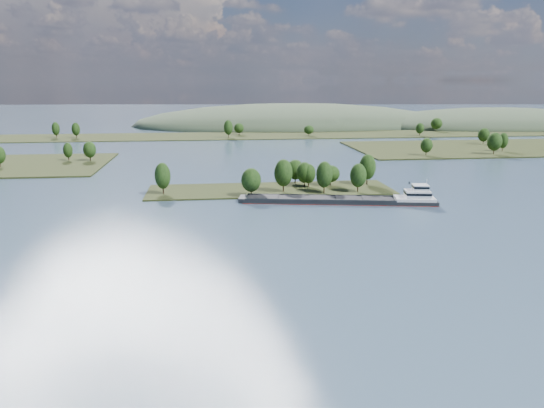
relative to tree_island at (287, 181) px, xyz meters
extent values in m
plane|color=#334458|center=(-6.91, -59.00, -4.08)|extent=(1800.00, 1800.00, 0.00)
cube|color=black|center=(-6.91, 1.00, -4.08)|extent=(100.00, 30.00, 1.20)
cylinder|color=black|center=(13.48, -8.60, -1.42)|extent=(0.50, 0.50, 4.13)
ellipsoid|color=black|center=(13.48, -8.60, 3.83)|extent=(6.61, 6.61, 10.61)
cylinder|color=black|center=(5.17, 12.08, -1.78)|extent=(0.50, 0.50, 3.41)
ellipsoid|color=black|center=(5.17, 12.08, 2.56)|extent=(7.39, 7.39, 8.77)
cylinder|color=black|center=(-2.31, -4.46, -1.34)|extent=(0.50, 0.50, 4.29)
ellipsoid|color=black|center=(-2.31, -4.46, 4.12)|extent=(7.47, 7.47, 11.03)
cylinder|color=black|center=(7.82, 4.23, -1.77)|extent=(0.50, 0.50, 3.43)
ellipsoid|color=black|center=(7.82, 4.23, 2.60)|extent=(6.78, 6.78, 8.82)
cylinder|color=black|center=(-15.88, -11.97, -1.68)|extent=(0.50, 0.50, 3.60)
ellipsoid|color=black|center=(-15.88, -11.97, 2.89)|extent=(7.68, 7.68, 9.25)
cylinder|color=black|center=(-49.99, -3.25, -1.45)|extent=(0.50, 0.50, 4.06)
ellipsoid|color=black|center=(-49.99, -3.25, 3.71)|extent=(6.23, 6.23, 10.45)
cylinder|color=black|center=(9.40, 3.53, -1.88)|extent=(0.50, 0.50, 3.20)
ellipsoid|color=black|center=(9.40, 3.53, 2.19)|extent=(6.02, 6.02, 8.24)
cylinder|color=black|center=(35.42, 5.87, -1.34)|extent=(0.50, 0.50, 4.28)
ellipsoid|color=black|center=(35.42, 5.87, 4.11)|extent=(7.16, 7.16, 11.02)
cylinder|color=black|center=(27.33, -8.38, -1.61)|extent=(0.50, 0.50, 3.75)
ellipsoid|color=black|center=(27.33, -8.38, 3.17)|extent=(6.63, 6.63, 9.65)
cylinder|color=black|center=(19.36, 5.86, -2.06)|extent=(0.50, 0.50, 2.84)
ellipsoid|color=black|center=(19.36, 5.86, 1.55)|extent=(7.94, 7.94, 7.31)
cylinder|color=black|center=(-97.18, 89.90, -1.53)|extent=(0.50, 0.50, 3.50)
ellipsoid|color=black|center=(-97.18, 89.90, 2.92)|extent=(7.02, 7.02, 9.00)
cylinder|color=black|center=(-109.24, 91.97, -1.65)|extent=(0.50, 0.50, 3.27)
ellipsoid|color=black|center=(-109.24, 91.97, 2.51)|extent=(5.15, 5.15, 8.40)
cylinder|color=black|center=(-138.46, 72.57, -1.49)|extent=(0.50, 0.50, 3.58)
cylinder|color=black|center=(96.42, 88.73, -1.60)|extent=(0.50, 0.50, 3.37)
ellipsoid|color=black|center=(96.42, 88.73, 2.69)|extent=(7.13, 7.13, 8.67)
cylinder|color=black|center=(138.91, 88.64, -1.13)|extent=(0.50, 0.50, 4.30)
ellipsoid|color=black|center=(138.91, 88.64, 4.34)|extent=(8.79, 8.79, 11.06)
cylinder|color=black|center=(151.54, 100.91, -1.38)|extent=(0.50, 0.50, 3.80)
ellipsoid|color=black|center=(151.54, 100.91, 3.44)|extent=(6.10, 6.10, 9.76)
cylinder|color=black|center=(158.60, 138.15, -1.44)|extent=(0.50, 0.50, 3.69)
ellipsoid|color=black|center=(158.60, 138.15, 3.26)|extent=(7.96, 7.96, 9.49)
cube|color=black|center=(-6.91, 221.00, -4.08)|extent=(900.00, 60.00, 1.20)
cylinder|color=black|center=(-149.20, 217.98, -1.45)|extent=(0.50, 0.50, 4.06)
ellipsoid|color=black|center=(-149.20, 217.98, 3.70)|extent=(6.01, 6.01, 10.43)
cylinder|color=black|center=(137.74, 200.92, -1.78)|extent=(0.50, 0.50, 3.40)
ellipsoid|color=black|center=(137.74, 200.92, 2.54)|extent=(6.64, 6.64, 8.74)
cylinder|color=black|center=(-6.85, 225.00, -1.90)|extent=(0.50, 0.50, 3.17)
ellipsoid|color=black|center=(-6.85, 225.00, 2.14)|extent=(8.00, 8.00, 8.16)
cylinder|color=black|center=(166.84, 235.57, -1.56)|extent=(0.50, 0.50, 3.85)
ellipsoid|color=black|center=(166.84, 235.57, 3.34)|extent=(9.97, 9.97, 9.90)
cylinder|color=black|center=(-133.63, 215.50, -1.52)|extent=(0.50, 0.50, 3.92)
ellipsoid|color=black|center=(-133.63, 215.50, 3.47)|extent=(6.32, 6.32, 10.09)
cylinder|color=black|center=(48.75, 211.25, -2.09)|extent=(0.50, 0.50, 2.79)
ellipsoid|color=black|center=(48.75, 211.25, 1.46)|extent=(7.98, 7.98, 7.17)
cylinder|color=black|center=(-16.34, 204.28, -1.22)|extent=(0.50, 0.50, 4.52)
ellipsoid|color=black|center=(-16.34, 204.28, 4.53)|extent=(6.94, 6.94, 11.63)
ellipsoid|color=#374630|center=(253.09, 291.00, -4.08)|extent=(260.00, 140.00, 36.00)
ellipsoid|color=#374630|center=(53.09, 321.00, -4.08)|extent=(320.00, 160.00, 44.00)
cube|color=black|center=(15.87, -24.13, -3.64)|extent=(71.41, 21.94, 1.95)
cube|color=maroon|center=(15.87, -24.13, -4.04)|extent=(71.62, 22.15, 0.22)
cube|color=black|center=(9.70, -18.53, -2.40)|extent=(54.13, 10.59, 0.71)
cube|color=black|center=(8.08, -27.08, -2.40)|extent=(54.13, 10.59, 0.71)
cube|color=black|center=(8.89, -22.81, -2.53)|extent=(53.81, 17.76, 0.27)
cube|color=black|center=(-10.29, -19.17, -2.26)|extent=(9.20, 8.64, 0.31)
cube|color=black|center=(-0.70, -20.99, -2.26)|extent=(9.20, 8.64, 0.31)
cube|color=black|center=(8.89, -22.81, -2.26)|extent=(9.20, 8.64, 0.31)
cube|color=black|center=(18.48, -24.63, -2.26)|extent=(9.20, 8.64, 0.31)
cube|color=black|center=(28.07, -26.44, -2.26)|extent=(9.20, 8.64, 0.31)
cube|color=black|center=(-19.45, -17.44, -3.28)|extent=(4.10, 8.34, 1.77)
cylinder|color=black|center=(-18.58, -17.60, -2.04)|extent=(0.25, 0.25, 1.95)
cube|color=white|center=(42.90, -29.25, -2.13)|extent=(15.54, 11.02, 1.06)
cube|color=white|center=(43.77, -29.42, -0.35)|extent=(10.04, 8.63, 2.66)
cube|color=black|center=(43.77, -29.42, 0.00)|extent=(10.25, 8.84, 0.80)
cube|color=white|center=(44.64, -29.58, 1.95)|extent=(6.22, 6.22, 1.95)
cube|color=black|center=(44.64, -29.58, 2.31)|extent=(6.43, 6.43, 0.71)
cube|color=white|center=(44.64, -29.58, 3.02)|extent=(6.64, 6.64, 0.18)
cylinder|color=white|center=(46.82, -30.00, 4.08)|extent=(0.21, 0.21, 2.31)
cylinder|color=black|center=(41.65, -26.31, 3.20)|extent=(0.52, 0.52, 1.06)
camera|label=1|loc=(-31.56, -211.36, 40.13)|focal=35.00mm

